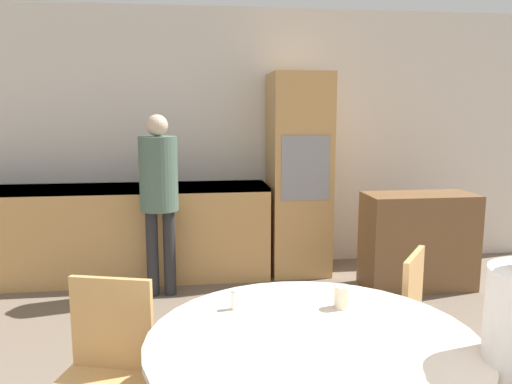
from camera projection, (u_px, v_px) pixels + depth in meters
The scene contains 9 objects.
wall_back at pixel (229, 140), 5.08m from camera, with size 7.16×0.05×2.60m.
kitchen_counter at pixel (106, 232), 4.72m from camera, with size 3.07×0.60×0.89m.
oven_unit at pixel (299, 175), 4.89m from camera, with size 0.57×0.59×1.95m.
sideboard at pixel (418, 241), 4.51m from camera, with size 0.98×0.45×0.86m.
chair_far_left at pixel (104, 368), 2.16m from camera, with size 0.50×0.50×0.86m.
chair_far_right at pixel (393, 319), 2.68m from camera, with size 0.56×0.56×0.86m.
person_standing at pixel (159, 185), 4.22m from camera, with size 0.32×0.32×1.56m.
cup at pixel (342, 297), 2.19m from camera, with size 0.07×0.07×0.10m.
salt_shaker at pixel (235, 299), 2.18m from camera, with size 0.03×0.03×0.09m.
Camera 1 is at (-0.39, -0.27, 1.59)m, focal length 35.00 mm.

